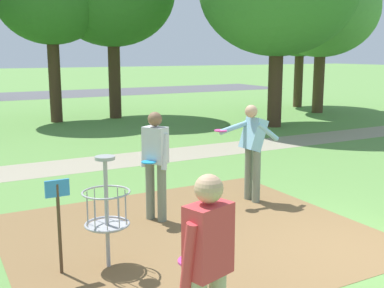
% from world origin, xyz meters
% --- Properties ---
extents(ground_plane, '(160.00, 160.00, 0.00)m').
position_xyz_m(ground_plane, '(0.00, 0.00, 0.00)').
color(ground_plane, '#5B8942').
extents(dirt_tee_pad, '(5.04, 4.46, 0.01)m').
position_xyz_m(dirt_tee_pad, '(-1.72, 1.71, 0.00)').
color(dirt_tee_pad, brown).
rests_on(dirt_tee_pad, ground).
extents(disc_golf_basket, '(0.98, 0.58, 1.39)m').
position_xyz_m(disc_golf_basket, '(-3.17, 1.26, 0.75)').
color(disc_golf_basket, '#9E9EA3').
rests_on(disc_golf_basket, ground).
extents(player_foreground_watching, '(0.45, 0.49, 1.71)m').
position_xyz_m(player_foreground_watching, '(-1.90, 2.49, 0.97)').
color(player_foreground_watching, slate).
rests_on(player_foreground_watching, ground).
extents(player_waiting_left, '(0.50, 0.44, 1.71)m').
position_xyz_m(player_waiting_left, '(-3.10, -1.13, 0.97)').
color(player_waiting_left, tan).
rests_on(player_waiting_left, ground).
extents(player_waiting_right, '(1.13, 0.45, 1.71)m').
position_xyz_m(player_waiting_right, '(-0.00, 2.60, 0.99)').
color(player_waiting_right, slate).
rests_on(player_waiting_right, ground).
extents(frisbee_by_tee, '(0.20, 0.20, 0.02)m').
position_xyz_m(frisbee_by_tee, '(-0.89, 2.31, 0.01)').
color(frisbee_by_tee, gold).
rests_on(frisbee_by_tee, ground).
extents(tree_near_right, '(4.74, 4.74, 6.41)m').
position_xyz_m(tree_near_right, '(9.99, 11.60, 4.38)').
color(tree_near_right, '#4C3823').
rests_on(tree_near_right, ground).
extents(tree_mid_left, '(3.48, 3.48, 5.35)m').
position_xyz_m(tree_mid_left, '(10.72, 13.74, 3.84)').
color(tree_mid_left, '#4C3823').
rests_on(tree_mid_left, ground).
extents(parking_lot_strip, '(36.00, 6.00, 0.01)m').
position_xyz_m(parking_lot_strip, '(0.00, 26.49, 0.00)').
color(parking_lot_strip, '#4C4C51').
rests_on(parking_lot_strip, ground).
extents(gravel_path, '(40.00, 1.52, 0.00)m').
position_xyz_m(gravel_path, '(0.00, 6.76, 0.00)').
color(gravel_path, gray).
rests_on(gravel_path, ground).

